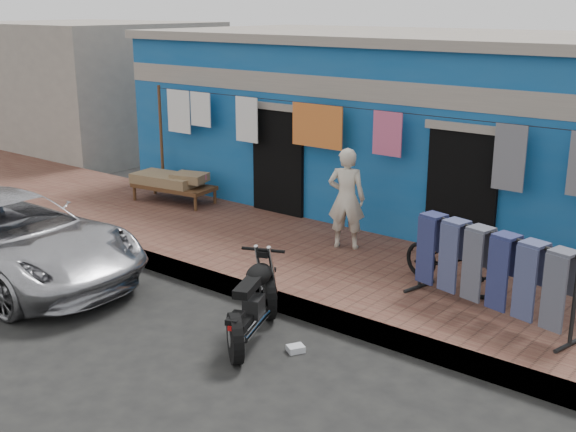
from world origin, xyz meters
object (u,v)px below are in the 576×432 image
Objects in this scene: bicycle at (451,253)px; charpoy at (174,188)px; jeans_rack at (491,272)px; car at (10,237)px; motorcycle at (252,300)px; seated_person at (346,198)px.

charpoy is at bearing 94.70° from bicycle.
charpoy is at bearing 169.99° from jeans_rack.
charpoy is at bearing 7.03° from car.
motorcycle reaches higher than charpoy.
bicycle is 0.90× the size of motorcycle.
motorcycle is (0.64, -2.89, -0.53)m from seated_person.
motorcycle is (4.04, 0.69, -0.13)m from car.
bicycle is 0.91m from jeans_rack.
jeans_rack is at bearing -69.95° from car.
bicycle reaches higher than charpoy.
car is at bearing 22.90° from seated_person.
jeans_rack reaches higher than motorcycle.
seated_person is (3.40, 3.58, 0.40)m from car.
seated_person is at bearing -46.16° from car.
seated_person is 2.09m from bicycle.
car is 3.83m from charpoy.
jeans_rack is (2.12, 1.88, 0.30)m from motorcycle.
bicycle is 0.63× the size of jeans_rack.
seated_person is at bearing 159.91° from jeans_rack.
motorcycle is (-1.36, -2.39, -0.22)m from bicycle.
seated_person reaches higher than motorcycle.
bicycle is 6.09m from charpoy.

